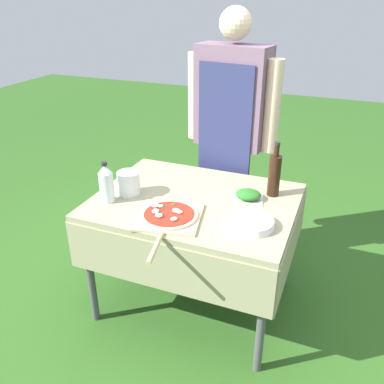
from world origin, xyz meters
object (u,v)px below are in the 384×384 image
Objects in this scene: pizza_on_peel at (168,217)px; plate_stack at (251,223)px; person_cook at (231,122)px; mixing_tub at (129,183)px; herb_container at (248,195)px; water_bottle at (106,183)px; oil_bottle at (274,175)px; prep_table at (195,212)px.

plate_stack is at bearing 0.36° from pizza_on_peel.
person_cook reaches higher than mixing_tub.
mixing_tub is (-0.66, -0.18, 0.04)m from herb_container.
water_bottle is 0.79m from herb_container.
water_bottle is (-0.84, -0.42, -0.02)m from oil_bottle.
water_bottle reaches higher than plate_stack.
prep_table is 0.53m from water_bottle.
person_cook is at bearing 60.80° from mixing_tub.
prep_table is at bearing -151.68° from oil_bottle.
herb_container is (0.33, 0.37, 0.01)m from pizza_on_peel.
oil_bottle reaches higher than plate_stack.
oil_bottle is 0.83m from mixing_tub.
prep_table is 8.35× the size of mixing_tub.
person_cook is 7.28× the size of water_bottle.
oil_bottle reaches higher than pizza_on_peel.
person_cook is at bearing 133.64° from oil_bottle.
water_bottle reaches higher than herb_container.
pizza_on_peel is 0.38m from mixing_tub.
prep_table is at bearing 154.66° from plate_stack.
prep_table is 0.66× the size of person_cook.
prep_table is 3.55× the size of oil_bottle.
herb_container is (0.27, -0.52, -0.25)m from person_cook.
water_bottle is (-0.44, -0.21, 0.20)m from prep_table.
mixing_tub is at bearing 62.13° from water_bottle.
plate_stack is (0.81, 0.03, -0.09)m from water_bottle.
pizza_on_peel is at bearing -167.68° from plate_stack.
mixing_tub reaches higher than plate_stack.
oil_bottle is at bearing 28.32° from prep_table.
prep_table is 0.72m from person_cook.
oil_bottle is 1.66× the size of herb_container.
person_cook reaches higher than pizza_on_peel.
prep_table is at bearing 68.32° from pizza_on_peel.
person_cook is 5.38× the size of oil_bottle.
mixing_tub is (-0.39, -0.70, -0.21)m from person_cook.
pizza_on_peel is at bearing -28.73° from mixing_tub.
herb_container reaches higher than plate_stack.
oil_bottle is (0.44, 0.48, 0.11)m from pizza_on_peel.
mixing_tub is at bearing -159.13° from oil_bottle.
oil_bottle is at bearing 35.22° from pizza_on_peel.
herb_container is at bearing -136.45° from oil_bottle.
pizza_on_peel is at bearing -8.13° from water_bottle.
herb_container is at bearing 15.64° from mixing_tub.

